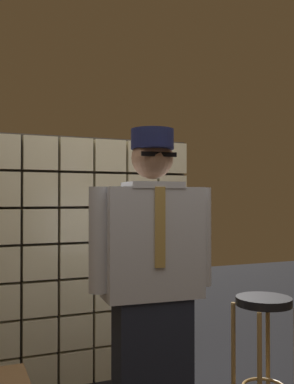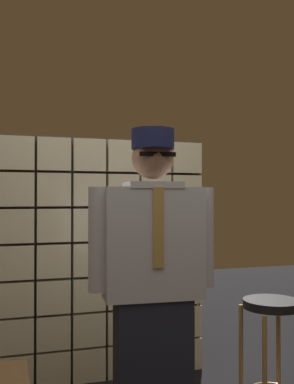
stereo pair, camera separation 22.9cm
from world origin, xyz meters
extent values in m
cube|color=beige|center=(-0.67, 1.45, 0.12)|extent=(0.25, 0.08, 0.25)
cube|color=beige|center=(-0.40, 1.45, 0.12)|extent=(0.25, 0.08, 0.25)
cube|color=beige|center=(-0.13, 1.45, 0.12)|extent=(0.25, 0.08, 0.25)
cube|color=beige|center=(0.13, 1.45, 0.12)|extent=(0.25, 0.08, 0.25)
cube|color=beige|center=(0.40, 1.45, 0.12)|extent=(0.25, 0.08, 0.25)
cube|color=beige|center=(0.67, 1.45, 0.12)|extent=(0.25, 0.08, 0.25)
cube|color=beige|center=(-0.67, 1.45, 0.39)|extent=(0.25, 0.08, 0.25)
cube|color=beige|center=(-0.40, 1.45, 0.39)|extent=(0.25, 0.08, 0.25)
cube|color=beige|center=(-0.13, 1.45, 0.39)|extent=(0.25, 0.08, 0.25)
cube|color=beige|center=(0.13, 1.45, 0.39)|extent=(0.25, 0.08, 0.25)
cube|color=beige|center=(0.40, 1.45, 0.39)|extent=(0.25, 0.08, 0.25)
cube|color=beige|center=(0.67, 1.45, 0.39)|extent=(0.25, 0.08, 0.25)
cube|color=beige|center=(-0.67, 1.45, 0.66)|extent=(0.25, 0.08, 0.25)
cube|color=beige|center=(-0.40, 1.45, 0.66)|extent=(0.25, 0.08, 0.25)
cube|color=beige|center=(-0.13, 1.45, 0.66)|extent=(0.25, 0.08, 0.25)
cube|color=beige|center=(0.13, 1.45, 0.66)|extent=(0.25, 0.08, 0.25)
cube|color=beige|center=(0.40, 1.45, 0.66)|extent=(0.25, 0.08, 0.25)
cube|color=beige|center=(0.67, 1.45, 0.66)|extent=(0.25, 0.08, 0.25)
cube|color=beige|center=(-0.67, 1.45, 0.92)|extent=(0.25, 0.08, 0.25)
cube|color=beige|center=(-0.40, 1.45, 0.92)|extent=(0.25, 0.08, 0.25)
cube|color=beige|center=(-0.13, 1.45, 0.92)|extent=(0.25, 0.08, 0.25)
cube|color=beige|center=(0.13, 1.45, 0.92)|extent=(0.25, 0.08, 0.25)
cube|color=beige|center=(0.40, 1.45, 0.92)|extent=(0.25, 0.08, 0.25)
cube|color=beige|center=(0.67, 1.45, 0.92)|extent=(0.25, 0.08, 0.25)
cube|color=beige|center=(-0.67, 1.45, 1.19)|extent=(0.25, 0.08, 0.25)
cube|color=beige|center=(-0.40, 1.45, 1.19)|extent=(0.25, 0.08, 0.25)
cube|color=beige|center=(-0.13, 1.45, 1.19)|extent=(0.25, 0.08, 0.25)
cube|color=beige|center=(0.13, 1.45, 1.19)|extent=(0.25, 0.08, 0.25)
cube|color=beige|center=(0.40, 1.45, 1.19)|extent=(0.25, 0.08, 0.25)
cube|color=beige|center=(0.67, 1.45, 1.19)|extent=(0.25, 0.08, 0.25)
cube|color=beige|center=(-0.67, 1.45, 1.45)|extent=(0.25, 0.08, 0.25)
cube|color=beige|center=(-0.40, 1.45, 1.45)|extent=(0.25, 0.08, 0.25)
cube|color=beige|center=(-0.13, 1.45, 1.45)|extent=(0.25, 0.08, 0.25)
cube|color=beige|center=(0.13, 1.45, 1.45)|extent=(0.25, 0.08, 0.25)
cube|color=beige|center=(0.40, 1.45, 1.45)|extent=(0.25, 0.08, 0.25)
cube|color=beige|center=(0.67, 1.45, 1.45)|extent=(0.25, 0.08, 0.25)
cube|color=beige|center=(-0.67, 1.45, 1.72)|extent=(0.25, 0.08, 0.25)
cube|color=beige|center=(-0.40, 1.45, 1.72)|extent=(0.25, 0.08, 0.25)
cube|color=beige|center=(-0.13, 1.45, 1.72)|extent=(0.25, 0.08, 0.25)
cube|color=beige|center=(0.13, 1.45, 1.72)|extent=(0.25, 0.08, 0.25)
cube|color=beige|center=(0.40, 1.45, 1.72)|extent=(0.25, 0.08, 0.25)
cube|color=beige|center=(0.67, 1.45, 1.72)|extent=(0.25, 0.08, 0.25)
cube|color=#38332D|center=(0.00, 1.50, 0.92)|extent=(1.62, 0.02, 1.88)
cube|color=#1E2333|center=(0.03, 0.37, 0.42)|extent=(0.42, 0.23, 0.85)
cube|color=silver|center=(0.03, 0.37, 1.15)|extent=(0.54, 0.27, 0.60)
cube|color=tan|center=(0.02, 0.25, 1.24)|extent=(0.06, 0.01, 0.42)
cube|color=silver|center=(0.03, 0.37, 1.46)|extent=(0.31, 0.26, 0.04)
sphere|color=#A87A5B|center=(0.03, 0.37, 1.61)|extent=(0.23, 0.23, 0.23)
ellipsoid|color=black|center=(0.03, 0.32, 1.57)|extent=(0.15, 0.09, 0.10)
cube|color=black|center=(0.03, 0.27, 1.62)|extent=(0.20, 0.03, 0.02)
cylinder|color=#191E47|center=(0.03, 0.29, 1.66)|extent=(0.18, 0.18, 0.01)
cylinder|color=#191E47|center=(0.03, 0.37, 1.71)|extent=(0.23, 0.23, 0.11)
cylinder|color=silver|center=(0.33, 0.35, 1.17)|extent=(0.11, 0.11, 0.55)
cylinder|color=silver|center=(-0.26, 0.39, 1.17)|extent=(0.11, 0.11, 0.55)
cylinder|color=black|center=(0.78, 0.39, 0.76)|extent=(0.34, 0.34, 0.05)
cylinder|color=tan|center=(0.65, 0.26, 0.37)|extent=(0.03, 0.03, 0.73)
cylinder|color=tan|center=(0.65, 0.52, 0.37)|extent=(0.03, 0.03, 0.73)
cylinder|color=tan|center=(0.92, 0.52, 0.37)|extent=(0.03, 0.03, 0.73)
camera|label=1|loc=(-0.92, -1.84, 1.39)|focal=41.35mm
camera|label=2|loc=(-0.71, -1.92, 1.39)|focal=41.35mm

